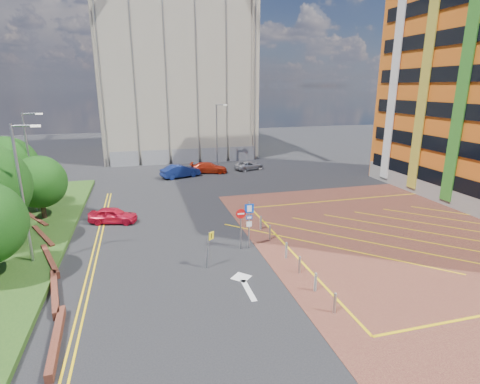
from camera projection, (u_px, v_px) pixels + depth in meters
name	position (u px, v px, depth m)	size (l,w,h in m)	color
ground	(246.00, 256.00, 23.41)	(140.00, 140.00, 0.00)	black
forecourt	(432.00, 233.00, 26.92)	(26.00, 26.00, 0.02)	brown
retaining_wall	(46.00, 261.00, 22.26)	(6.06, 20.33, 0.40)	brown
tree_c	(39.00, 182.00, 28.45)	(4.00, 4.00, 4.90)	#3D2B1C
tree_d	(6.00, 167.00, 30.30)	(5.00, 5.00, 6.08)	#3D2B1C
lamp_left_near	(23.00, 189.00, 20.89)	(1.53, 0.16, 8.00)	#9EA0A8
lamp_left_far	(30.00, 159.00, 29.67)	(1.53, 0.16, 8.00)	#9EA0A8
lamp_back	(217.00, 132.00, 49.25)	(1.53, 0.16, 8.00)	#9EA0A8
sign_cluster	(246.00, 221.00, 23.87)	(1.17, 0.12, 3.20)	#9EA0A8
warning_sign	(209.00, 245.00, 21.46)	(0.54, 0.37, 2.24)	#9EA0A8
bollard_row	(290.00, 256.00, 22.31)	(0.14, 11.14, 0.90)	#9EA0A8
construction_building	(175.00, 81.00, 57.55)	(21.20, 19.20, 22.00)	#AAA08B
construction_fence	(193.00, 156.00, 51.25)	(21.60, 0.06, 2.00)	gray
car_red_left	(113.00, 215.00, 28.84)	(1.46, 3.63, 1.24)	red
car_blue_back	(180.00, 171.00, 43.23)	(1.58, 4.54, 1.49)	navy
car_red_back	(209.00, 168.00, 45.52)	(1.81, 4.44, 1.29)	red
car_silver_back	(249.00, 165.00, 47.31)	(1.76, 3.82, 1.06)	#B2B2B9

